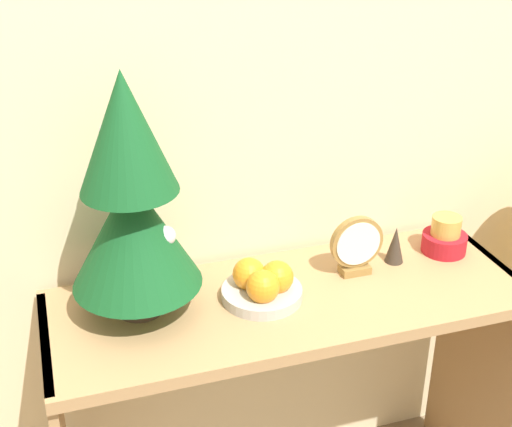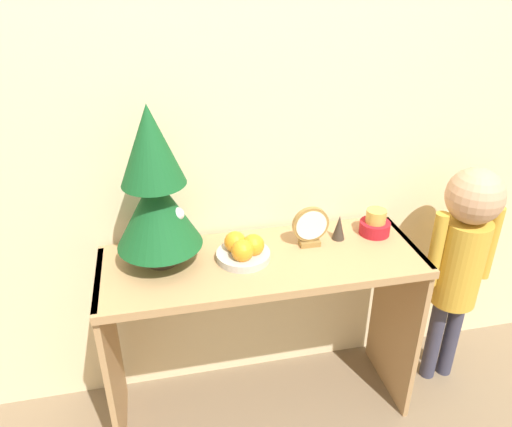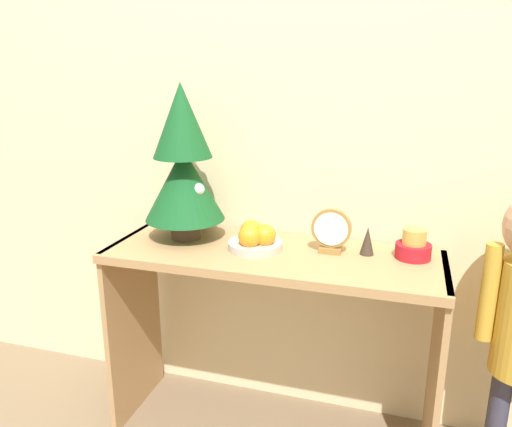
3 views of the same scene
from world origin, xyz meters
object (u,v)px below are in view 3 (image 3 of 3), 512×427
object	(u,v)px
desk_clock	(331,231)
figurine	(367,241)
fruit_bowl	(255,239)
singing_bowl	(413,247)
mini_tree	(183,164)

from	to	relation	value
desk_clock	figurine	size ratio (longest dim) A/B	1.59
fruit_bowl	singing_bowl	world-z (taller)	singing_bowl
mini_tree	figurine	size ratio (longest dim) A/B	5.78
fruit_bowl	singing_bowl	distance (m)	0.52
fruit_bowl	desk_clock	size ratio (longest dim) A/B	1.23
singing_bowl	figurine	xyz separation A→B (m)	(-0.15, -0.01, 0.01)
singing_bowl	desk_clock	size ratio (longest dim) A/B	0.75
singing_bowl	figurine	size ratio (longest dim) A/B	1.20
fruit_bowl	figurine	size ratio (longest dim) A/B	1.95
fruit_bowl	mini_tree	bearing A→B (deg)	171.35
fruit_bowl	singing_bowl	bearing A→B (deg)	7.61
desk_clock	figurine	world-z (taller)	desk_clock
singing_bowl	fruit_bowl	bearing A→B (deg)	-172.39
singing_bowl	desk_clock	distance (m)	0.27
mini_tree	figurine	world-z (taller)	mini_tree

